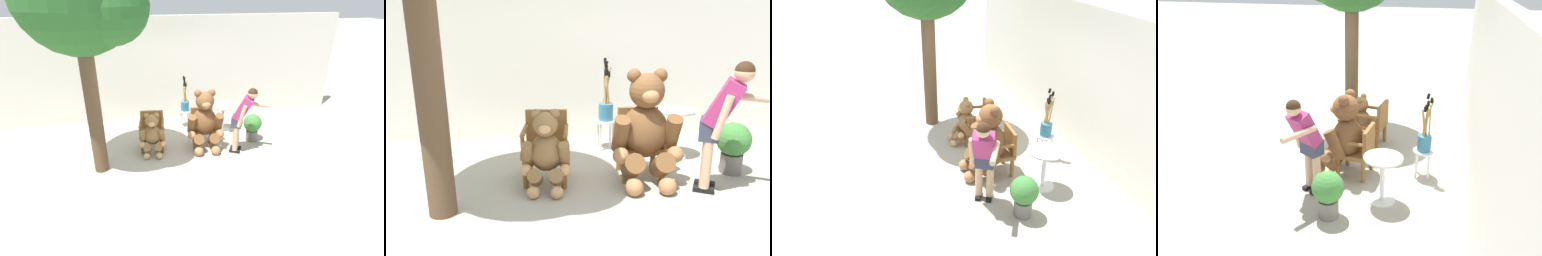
% 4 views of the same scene
% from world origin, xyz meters
% --- Properties ---
extents(ground_plane, '(60.00, 60.00, 0.00)m').
position_xyz_m(ground_plane, '(0.00, 0.00, 0.00)').
color(ground_plane, '#A8A091').
extents(back_wall, '(10.00, 0.16, 2.80)m').
position_xyz_m(back_wall, '(0.00, 2.40, 1.40)').
color(back_wall, silver).
rests_on(back_wall, ground).
extents(wooden_chair_left, '(0.62, 0.58, 0.86)m').
position_xyz_m(wooden_chair_left, '(-0.59, 0.57, 0.46)').
color(wooden_chair_left, brown).
rests_on(wooden_chair_left, ground).
extents(wooden_chair_right, '(0.59, 0.55, 0.86)m').
position_xyz_m(wooden_chair_right, '(0.60, 0.57, 0.46)').
color(wooden_chair_right, brown).
rests_on(wooden_chair_right, ground).
extents(teddy_bear_large, '(0.84, 0.81, 1.41)m').
position_xyz_m(teddy_bear_large, '(0.60, 0.31, 0.69)').
color(teddy_bear_large, brown).
rests_on(teddy_bear_large, ground).
extents(teddy_bear_small, '(0.59, 0.58, 0.97)m').
position_xyz_m(teddy_bear_small, '(-0.61, 0.28, 0.48)').
color(teddy_bear_small, olive).
rests_on(teddy_bear_small, ground).
extents(person_visitor, '(0.85, 0.49, 1.53)m').
position_xyz_m(person_visitor, '(1.36, -0.02, 0.91)').
color(person_visitor, black).
rests_on(person_visitor, ground).
extents(white_stool, '(0.34, 0.34, 0.46)m').
position_xyz_m(white_stool, '(0.37, 1.59, 0.36)').
color(white_stool, white).
rests_on(white_stool, ground).
extents(brush_bucket, '(0.22, 0.22, 0.95)m').
position_xyz_m(brush_bucket, '(0.37, 1.59, 0.67)').
color(brush_bucket, teal).
rests_on(brush_bucket, white_stool).
extents(round_side_table, '(0.56, 0.56, 0.72)m').
position_xyz_m(round_side_table, '(1.27, 1.09, 0.45)').
color(round_side_table, silver).
rests_on(round_side_table, ground).
extents(potted_plant, '(0.44, 0.44, 0.68)m').
position_xyz_m(potted_plant, '(1.83, 0.46, 0.40)').
color(potted_plant, slate).
rests_on(potted_plant, ground).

